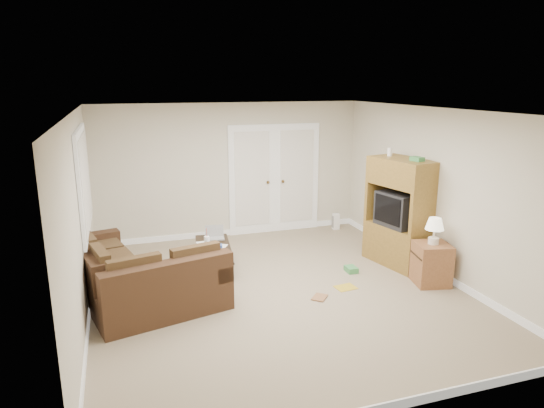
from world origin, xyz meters
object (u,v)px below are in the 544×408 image
object	(u,v)px
sectional_sofa	(130,278)
coffee_table	(213,256)
tv_armoire	(400,212)
side_cabinet	(432,260)

from	to	relation	value
sectional_sofa	coffee_table	xyz separation A→B (m)	(1.28, 0.72, -0.07)
tv_armoire	side_cabinet	size ratio (longest dim) A/B	1.85
coffee_table	side_cabinet	bearing A→B (deg)	-20.04
tv_armoire	side_cabinet	world-z (taller)	tv_armoire
coffee_table	tv_armoire	bearing A→B (deg)	-4.96
side_cabinet	sectional_sofa	bearing A→B (deg)	-178.34
sectional_sofa	coffee_table	bearing A→B (deg)	15.39
sectional_sofa	tv_armoire	distance (m)	4.21
coffee_table	side_cabinet	world-z (taller)	side_cabinet
coffee_table	side_cabinet	xyz separation A→B (m)	(2.89, -1.52, 0.13)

